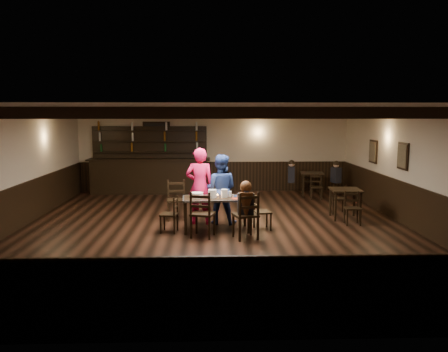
{
  "coord_description": "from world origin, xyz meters",
  "views": [
    {
      "loc": [
        -0.11,
        -9.69,
        2.57
      ],
      "look_at": [
        0.2,
        0.2,
        1.18
      ],
      "focal_mm": 35.0,
      "sensor_mm": 36.0,
      "label": 1
    }
  ],
  "objects_px": {
    "dining_table": "(216,201)",
    "woman_pink": "(200,186)",
    "bar_counter": "(150,171)",
    "chair_near_right": "(247,212)",
    "cake": "(197,195)",
    "man_blue": "(220,189)",
    "chair_near_left": "(202,211)"
  },
  "relations": [
    {
      "from": "dining_table",
      "to": "woman_pink",
      "type": "distance_m",
      "value": 0.76
    },
    {
      "from": "woman_pink",
      "to": "bar_counter",
      "type": "relative_size",
      "value": 0.46
    },
    {
      "from": "chair_near_right",
      "to": "bar_counter",
      "type": "height_order",
      "value": "bar_counter"
    },
    {
      "from": "chair_near_right",
      "to": "cake",
      "type": "height_order",
      "value": "chair_near_right"
    },
    {
      "from": "man_blue",
      "to": "cake",
      "type": "xyz_separation_m",
      "value": [
        -0.53,
        -0.58,
        -0.03
      ]
    },
    {
      "from": "bar_counter",
      "to": "chair_near_right",
      "type": "bearing_deg",
      "value": -63.81
    },
    {
      "from": "chair_near_right",
      "to": "bar_counter",
      "type": "xyz_separation_m",
      "value": [
        -2.76,
        5.62,
        0.14
      ]
    },
    {
      "from": "chair_near_right",
      "to": "woman_pink",
      "type": "xyz_separation_m",
      "value": [
        -1.0,
        1.37,
        0.32
      ]
    },
    {
      "from": "cake",
      "to": "man_blue",
      "type": "bearing_deg",
      "value": 47.61
    },
    {
      "from": "bar_counter",
      "to": "dining_table",
      "type": "bearing_deg",
      "value": -66.28
    },
    {
      "from": "chair_near_right",
      "to": "woman_pink",
      "type": "distance_m",
      "value": 1.73
    },
    {
      "from": "chair_near_right",
      "to": "cake",
      "type": "distance_m",
      "value": 1.34
    },
    {
      "from": "woman_pink",
      "to": "chair_near_left",
      "type": "bearing_deg",
      "value": 97.46
    },
    {
      "from": "dining_table",
      "to": "bar_counter",
      "type": "height_order",
      "value": "bar_counter"
    },
    {
      "from": "dining_table",
      "to": "woman_pink",
      "type": "height_order",
      "value": "woman_pink"
    },
    {
      "from": "chair_near_right",
      "to": "woman_pink",
      "type": "height_order",
      "value": "woman_pink"
    },
    {
      "from": "woman_pink",
      "to": "bar_counter",
      "type": "bearing_deg",
      "value": -62.93
    },
    {
      "from": "man_blue",
      "to": "bar_counter",
      "type": "height_order",
      "value": "bar_counter"
    },
    {
      "from": "chair_near_right",
      "to": "woman_pink",
      "type": "relative_size",
      "value": 0.55
    },
    {
      "from": "chair_near_left",
      "to": "woman_pink",
      "type": "distance_m",
      "value": 1.25
    },
    {
      "from": "chair_near_left",
      "to": "man_blue",
      "type": "bearing_deg",
      "value": 71.0
    },
    {
      "from": "dining_table",
      "to": "chair_near_left",
      "type": "distance_m",
      "value": 0.67
    },
    {
      "from": "chair_near_left",
      "to": "chair_near_right",
      "type": "xyz_separation_m",
      "value": [
        0.94,
        -0.16,
        0.01
      ]
    },
    {
      "from": "dining_table",
      "to": "woman_pink",
      "type": "xyz_separation_m",
      "value": [
        -0.38,
        0.62,
        0.24
      ]
    },
    {
      "from": "chair_near_right",
      "to": "man_blue",
      "type": "xyz_separation_m",
      "value": [
        -0.52,
        1.38,
        0.24
      ]
    },
    {
      "from": "chair_near_right",
      "to": "man_blue",
      "type": "distance_m",
      "value": 1.5
    },
    {
      "from": "dining_table",
      "to": "cake",
      "type": "xyz_separation_m",
      "value": [
        -0.43,
        0.05,
        0.13
      ]
    },
    {
      "from": "woman_pink",
      "to": "cake",
      "type": "height_order",
      "value": "woman_pink"
    },
    {
      "from": "dining_table",
      "to": "bar_counter",
      "type": "distance_m",
      "value": 5.32
    },
    {
      "from": "chair_near_left",
      "to": "bar_counter",
      "type": "height_order",
      "value": "bar_counter"
    },
    {
      "from": "chair_near_left",
      "to": "cake",
      "type": "distance_m",
      "value": 0.68
    },
    {
      "from": "bar_counter",
      "to": "cake",
      "type": "bearing_deg",
      "value": -70.45
    }
  ]
}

